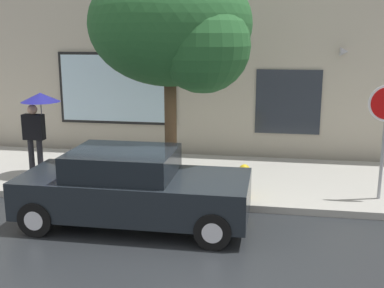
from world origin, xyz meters
TOP-DOWN VIEW (x-y plane):
  - ground_plane at (0.00, 0.00)m, footprint 60.00×60.00m
  - sidewalk at (0.00, 3.00)m, footprint 20.00×4.00m
  - building_facade at (-0.03, 5.50)m, footprint 20.00×0.67m
  - parked_car at (-1.14, 0.04)m, footprint 4.29×1.89m
  - fire_hydrant at (0.87, 1.55)m, footprint 0.30×0.44m
  - pedestrian_with_umbrella at (-4.18, 2.37)m, footprint 0.95×0.93m
  - street_tree at (-0.67, 1.98)m, footprint 3.55×3.01m

SIDE VIEW (x-z plane):
  - ground_plane at x=0.00m, z-range 0.00..0.00m
  - sidewalk at x=0.00m, z-range 0.00..0.15m
  - fire_hydrant at x=0.87m, z-range 0.14..0.85m
  - parked_car at x=-1.14m, z-range -0.01..1.43m
  - pedestrian_with_umbrella at x=-4.18m, z-range 0.71..2.74m
  - building_facade at x=-0.03m, z-range -0.02..6.98m
  - street_tree at x=-0.67m, z-range 1.18..6.12m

